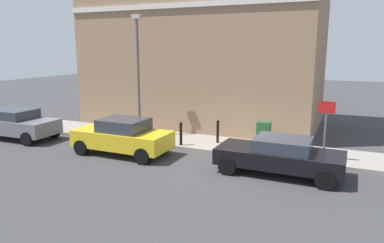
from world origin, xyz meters
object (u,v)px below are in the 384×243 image
object	(u,v)px
bollard_near_cabinet	(218,131)
lamppost	(138,71)
street_sign	(326,122)
car_grey	(15,123)
car_black	(280,155)
bollard_far_kerb	(181,133)
utility_cabinet	(263,136)
car_yellow	(123,136)

from	to	relation	value
bollard_near_cabinet	lamppost	xyz separation A→B (m)	(-0.27, 3.94, 2.60)
street_sign	lamppost	distance (m)	8.68
car_grey	car_black	bearing A→B (deg)	179.18
car_black	bollard_far_kerb	world-z (taller)	car_black
utility_cabinet	bollard_far_kerb	distance (m)	3.56
utility_cabinet	street_sign	xyz separation A→B (m)	(-0.74, -2.47, 0.98)
car_black	street_sign	xyz separation A→B (m)	(1.77, -1.32, 0.97)
street_sign	utility_cabinet	bearing A→B (deg)	73.29
bollard_far_kerb	bollard_near_cabinet	bearing A→B (deg)	-51.20
car_black	utility_cabinet	bearing A→B (deg)	-64.63
bollard_near_cabinet	lamppost	world-z (taller)	lamppost
car_grey	lamppost	distance (m)	6.57
car_black	car_yellow	size ratio (longest dim) A/B	1.07
car_yellow	bollard_near_cabinet	xyz separation A→B (m)	(2.83, -3.15, -0.07)
car_yellow	bollard_near_cabinet	bearing A→B (deg)	-137.79
car_yellow	street_sign	size ratio (longest dim) A/B	1.76
utility_cabinet	lamppost	world-z (taller)	lamppost
car_black	car_yellow	bearing A→B (deg)	2.70
car_black	street_sign	distance (m)	2.41
lamppost	car_grey	bearing A→B (deg)	114.05
utility_cabinet	street_sign	distance (m)	2.76
bollard_near_cabinet	bollard_far_kerb	xyz separation A→B (m)	(-1.07, 1.33, 0.00)
car_yellow	car_grey	world-z (taller)	car_yellow
car_black	utility_cabinet	size ratio (longest dim) A/B	3.77
street_sign	bollard_far_kerb	bearing A→B (deg)	92.19
car_grey	bollard_near_cabinet	bearing A→B (deg)	-165.27
car_yellow	lamppost	size ratio (longest dim) A/B	0.71
car_black	bollard_far_kerb	bearing A→B (deg)	-17.89
utility_cabinet	street_sign	bearing A→B (deg)	-106.71
car_yellow	bollard_far_kerb	distance (m)	2.54
bollard_far_kerb	lamppost	bearing A→B (deg)	73.07
car_grey	utility_cabinet	world-z (taller)	car_grey
bollard_far_kerb	car_grey	bearing A→B (deg)	101.61
car_yellow	bollard_far_kerb	xyz separation A→B (m)	(1.76, -1.83, -0.07)
car_yellow	bollard_near_cabinet	world-z (taller)	car_yellow
car_black	car_yellow	world-z (taller)	car_yellow
car_grey	street_sign	world-z (taller)	street_sign
bollard_near_cabinet	street_sign	distance (m)	4.74
car_grey	utility_cabinet	bearing A→B (deg)	-168.55
car_grey	bollard_far_kerb	world-z (taller)	car_grey
bollard_near_cabinet	bollard_far_kerb	world-z (taller)	same
utility_cabinet	street_sign	world-z (taller)	street_sign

